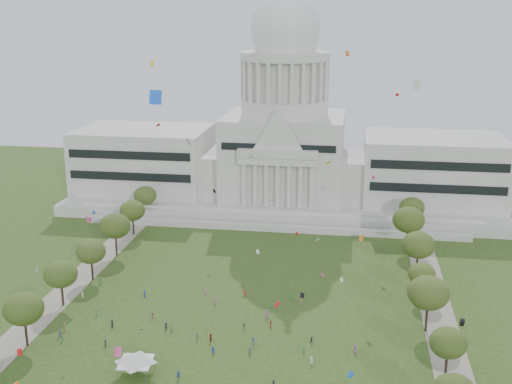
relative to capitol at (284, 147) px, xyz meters
The scene contains 29 objects.
ground 115.76m from the capitol, 90.00° to the right, with size 400.00×400.00×0.00m, color #324919.
capitol is the anchor object (origin of this frame).
path_left 98.93m from the capitol, 119.87° to the right, with size 8.00×160.00×0.04m, color gray.
path_right 98.93m from the capitol, 60.13° to the right, with size 8.00×160.00×0.04m, color gray.
row_tree_l_1 125.32m from the capitol, 110.71° to the right, with size 8.86×8.86×12.59m.
row_tree_r_1 125.12m from the capitol, 68.16° to the right, with size 7.58×7.58×10.78m.
row_tree_l_2 107.19m from the capitol, 115.07° to the right, with size 8.42×8.42×11.97m.
row_tree_r_2 106.56m from the capitol, 65.33° to the right, with size 9.55×9.55×13.58m.
row_tree_l_3 92.14m from the capitol, 118.96° to the right, with size 8.12×8.12×11.55m.
row_tree_r_3 91.98m from the capitol, 60.70° to the right, with size 7.01×7.01×9.98m.
row_tree_l_4 76.50m from the capitol, 125.78° to the right, with size 9.29×9.29×13.21m.
row_tree_r_4 78.81m from the capitol, 54.84° to the right, with size 9.19×9.19×13.06m.
row_tree_l_5 63.64m from the capitol, 136.72° to the right, with size 8.33×8.33×11.85m.
row_tree_r_5 62.67m from the capitol, 44.94° to the right, with size 9.82×9.82×13.96m.
row_tree_l_6 54.69m from the capitol, 152.45° to the right, with size 8.19×8.19×11.64m.
row_tree_r_6 54.32m from the capitol, 28.99° to the right, with size 8.42×8.42×11.97m.
event_tent 126.49m from the capitol, 97.45° to the right, with size 9.93×9.93×5.11m.
person_0 114.20m from the capitol, 75.54° to the right, with size 0.90×0.59×1.85m, color #994C8C.
person_2 109.47m from the capitol, 80.11° to the right, with size 0.78×0.48×1.59m, color #26262B.
person_3 110.98m from the capitol, 87.08° to the right, with size 1.17×0.60×1.81m, color navy.
person_4 103.69m from the capitol, 88.75° to the right, with size 0.98×0.53×1.67m, color #994C8C.
person_5 110.64m from the capitol, 92.18° to the right, with size 1.73×0.68×1.86m, color #B21E1E.
person_6 127.08m from the capitol, 84.42° to the right, with size 0.84×0.55×1.72m, color #26262B.
person_7 126.40m from the capitol, 93.34° to the right, with size 0.68×0.50×1.86m, color navy.
person_8 104.05m from the capitol, 101.65° to the right, with size 0.72×0.44×1.47m, color #994C8C.
person_9 113.16m from the capitol, 81.22° to the right, with size 0.93×0.48×1.44m, color #33723F.
person_10 102.48m from the capitol, 85.23° to the right, with size 1.04×0.57×1.78m, color #B21E1E.
distant_crowd 102.30m from the capitol, 98.58° to the right, with size 61.50×33.01×1.94m.
kite_swarm 106.44m from the capitol, 89.61° to the right, with size 91.49×105.21×60.61m.
Camera 1 is at (25.79, -121.48, 71.79)m, focal length 45.00 mm.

